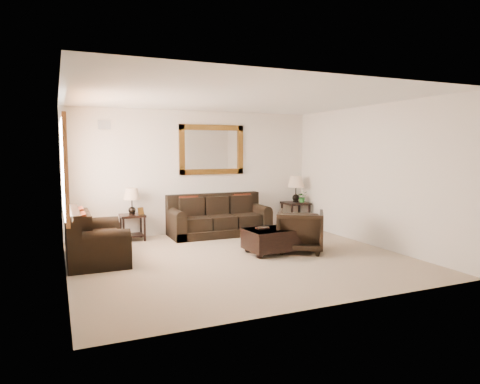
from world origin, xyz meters
name	(u,v)px	position (x,y,z in m)	size (l,w,h in m)	color
room	(240,179)	(0.00, 0.00, 1.35)	(5.51, 5.01, 2.71)	#836C5A
window	(65,168)	(-2.70, 0.90, 1.55)	(0.07, 1.96, 1.66)	white
mirror	(212,150)	(0.39, 2.47, 1.85)	(1.50, 0.06, 1.10)	#542910
air_vent	(104,125)	(-1.90, 2.48, 2.35)	(0.25, 0.02, 0.18)	#999999
sofa	(218,220)	(0.39, 2.08, 0.32)	(2.15, 0.93, 0.88)	black
loveseat	(92,242)	(-2.32, 0.80, 0.32)	(0.93, 1.57, 0.88)	black
end_table_left	(132,206)	(-1.43, 2.22, 0.70)	(0.49, 0.49, 1.07)	black
end_table_right	(296,194)	(2.40, 2.18, 0.80)	(0.56, 0.56, 1.22)	black
coffee_table	(281,237)	(0.85, 0.09, 0.28)	(1.35, 0.78, 0.55)	black
armchair	(300,229)	(1.22, 0.03, 0.42)	(0.81, 0.76, 0.83)	black
potted_plant	(302,198)	(2.52, 2.08, 0.71)	(0.24, 0.26, 0.21)	#1F591E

